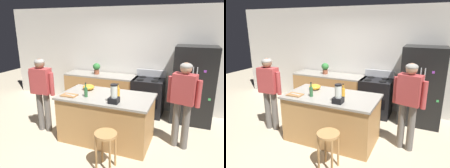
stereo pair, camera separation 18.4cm
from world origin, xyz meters
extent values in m
plane|color=beige|center=(0.00, 0.00, 0.00)|extent=(14.00, 14.00, 0.00)
cube|color=silver|center=(0.00, 1.95, 1.35)|extent=(8.00, 0.10, 2.70)
cube|color=#B7844C|center=(0.00, 0.00, 0.45)|extent=(1.74, 0.92, 0.89)
cube|color=gray|center=(0.00, 0.00, 0.91)|extent=(1.80, 0.98, 0.04)
cube|color=#B7844C|center=(-0.80, 1.55, 0.45)|extent=(2.00, 0.64, 0.89)
cube|color=gray|center=(-0.80, 1.55, 0.91)|extent=(2.00, 0.64, 0.04)
cube|color=black|center=(1.55, 1.50, 0.90)|extent=(0.90, 0.70, 1.79)
cylinder|color=#B7BABF|center=(1.51, 1.13, 0.98)|extent=(0.02, 0.02, 0.81)
cylinder|color=#B7BABF|center=(1.59, 1.13, 0.98)|extent=(0.02, 0.02, 0.81)
cube|color=#3FB259|center=(1.90, 1.15, 0.71)|extent=(0.05, 0.01, 0.05)
cube|color=red|center=(1.25, 1.15, 0.88)|extent=(0.05, 0.01, 0.05)
cube|color=orange|center=(1.52, 1.15, 1.15)|extent=(0.05, 0.01, 0.05)
cube|color=purple|center=(1.75, 1.15, 1.31)|extent=(0.05, 0.01, 0.05)
cube|color=black|center=(0.50, 1.52, 0.47)|extent=(0.76, 0.64, 0.93)
cube|color=black|center=(0.50, 1.20, 0.42)|extent=(0.60, 0.01, 0.24)
cube|color=#B7BABF|center=(0.50, 1.81, 1.02)|extent=(0.76, 0.06, 0.18)
cylinder|color=black|center=(0.32, 1.37, 0.94)|extent=(0.18, 0.18, 0.01)
cylinder|color=black|center=(0.68, 1.37, 0.94)|extent=(0.18, 0.18, 0.01)
cylinder|color=black|center=(0.32, 1.67, 0.94)|extent=(0.18, 0.18, 0.01)
cylinder|color=black|center=(0.68, 1.67, 0.94)|extent=(0.18, 0.18, 0.01)
cylinder|color=#66605B|center=(-1.49, -0.15, 0.43)|extent=(0.14, 0.14, 0.85)
cylinder|color=#66605B|center=(-1.31, -0.14, 0.43)|extent=(0.14, 0.14, 0.85)
cube|color=#B23F3F|center=(-1.40, -0.15, 1.12)|extent=(0.41, 0.24, 0.53)
cylinder|color=#B23F3F|center=(-1.65, -0.16, 1.07)|extent=(0.10, 0.10, 0.48)
cylinder|color=#B23F3F|center=(-1.15, -0.13, 1.07)|extent=(0.10, 0.10, 0.48)
sphere|color=#8C664C|center=(-1.40, -0.15, 1.49)|extent=(0.21, 0.21, 0.20)
ellipsoid|color=gray|center=(-1.40, -0.15, 1.52)|extent=(0.22, 0.22, 0.12)
cylinder|color=#66605B|center=(1.48, 0.22, 0.44)|extent=(0.16, 0.16, 0.89)
cylinder|color=#66605B|center=(1.30, 0.26, 0.44)|extent=(0.16, 0.16, 0.89)
cube|color=#B23F3F|center=(1.39, 0.24, 1.15)|extent=(0.44, 0.31, 0.54)
cylinder|color=#B23F3F|center=(1.63, 0.19, 1.10)|extent=(0.11, 0.11, 0.48)
cylinder|color=#B23F3F|center=(1.15, 0.30, 1.10)|extent=(0.11, 0.11, 0.48)
sphere|color=tan|center=(1.39, 0.24, 1.52)|extent=(0.24, 0.24, 0.20)
ellipsoid|color=gray|center=(1.39, 0.24, 1.56)|extent=(0.25, 0.25, 0.12)
cylinder|color=#B7844C|center=(0.34, -0.84, 0.61)|extent=(0.36, 0.36, 0.04)
cylinder|color=#B7844C|center=(0.22, -0.96, 0.30)|extent=(0.04, 0.04, 0.59)
cylinder|color=#B7844C|center=(0.46, -0.96, 0.30)|extent=(0.04, 0.04, 0.59)
cylinder|color=#B7844C|center=(0.22, -0.72, 0.30)|extent=(0.04, 0.04, 0.59)
cylinder|color=#B7844C|center=(0.46, -0.72, 0.30)|extent=(0.04, 0.04, 0.59)
cylinder|color=brown|center=(-0.94, 1.55, 0.99)|extent=(0.14, 0.14, 0.12)
ellipsoid|color=#337A38|center=(-0.94, 1.55, 1.14)|extent=(0.20, 0.20, 0.18)
cube|color=black|center=(0.27, -0.31, 0.98)|extent=(0.17, 0.17, 0.10)
cylinder|color=silver|center=(0.27, -0.31, 1.14)|extent=(0.12, 0.12, 0.22)
cylinder|color=black|center=(0.27, -0.31, 1.26)|extent=(0.12, 0.12, 0.02)
cylinder|color=orange|center=(0.23, 0.02, 1.01)|extent=(0.07, 0.07, 0.17)
cylinder|color=orange|center=(0.23, 0.02, 1.13)|extent=(0.03, 0.03, 0.07)
cylinder|color=black|center=(0.23, 0.02, 1.18)|extent=(0.03, 0.03, 0.02)
cylinder|color=#2D6638|center=(-0.33, -0.21, 1.02)|extent=(0.07, 0.07, 0.18)
cylinder|color=#2D6638|center=(-0.33, -0.21, 1.15)|extent=(0.03, 0.03, 0.08)
cylinder|color=black|center=(-0.33, -0.21, 1.20)|extent=(0.03, 0.03, 0.02)
ellipsoid|color=orange|center=(-0.49, 0.21, 0.99)|extent=(0.24, 0.24, 0.11)
cube|color=#9E6B3D|center=(-0.65, -0.27, 0.94)|extent=(0.30, 0.20, 0.02)
cube|color=#B7BABF|center=(-0.63, -0.27, 0.95)|extent=(0.22, 0.06, 0.01)
camera|label=1|loc=(1.49, -3.48, 2.26)|focal=33.43mm
camera|label=2|loc=(1.66, -3.41, 2.26)|focal=33.43mm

